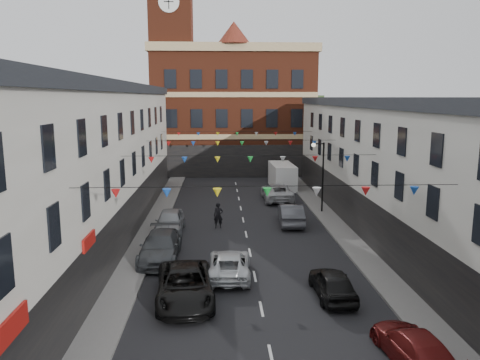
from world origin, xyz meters
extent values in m
plane|color=black|center=(0.00, 0.00, 0.00)|extent=(160.00, 160.00, 0.00)
cube|color=#605E5B|center=(-6.90, 2.00, 0.07)|extent=(1.80, 64.00, 0.15)
cube|color=#605E5B|center=(6.90, 2.00, 0.07)|extent=(1.80, 64.00, 0.15)
cube|color=beige|center=(-11.80, 1.00, 5.00)|extent=(8.00, 56.00, 10.00)
cube|color=black|center=(-11.80, 1.00, 10.35)|extent=(8.40, 56.00, 0.70)
cube|color=black|center=(-7.75, 1.00, 1.60)|extent=(0.12, 56.00, 3.20)
cube|color=beige|center=(11.80, 1.00, 4.50)|extent=(8.00, 56.00, 9.00)
cube|color=black|center=(11.80, 1.00, 9.35)|extent=(8.40, 56.00, 0.70)
cube|color=black|center=(7.75, 1.00, 1.60)|extent=(0.12, 56.00, 3.20)
cube|color=maroon|center=(0.00, 38.00, 7.50)|extent=(20.00, 12.00, 15.00)
cube|color=tan|center=(0.00, 38.00, 15.50)|extent=(20.60, 12.60, 1.00)
cone|color=maroon|center=(0.00, 33.00, 17.20)|extent=(4.00, 4.00, 2.60)
cube|color=maroon|center=(-7.50, 35.00, 12.00)|extent=(5.00, 5.00, 24.00)
cylinder|color=white|center=(-7.50, 32.45, 20.50)|extent=(2.40, 0.12, 2.40)
cube|color=#305326|center=(-4.00, 62.00, 5.00)|extent=(40.00, 14.00, 10.00)
cylinder|color=black|center=(6.80, 14.00, 3.00)|extent=(0.14, 0.14, 6.00)
cylinder|color=black|center=(6.40, 14.00, 5.90)|extent=(0.90, 0.10, 0.10)
sphere|color=beige|center=(5.95, 14.00, 5.80)|extent=(0.36, 0.36, 0.36)
imported|color=black|center=(-3.60, -2.97, 0.80)|extent=(3.12, 5.97, 1.61)
imported|color=#43474B|center=(-5.50, 2.97, 0.81)|extent=(2.32, 5.60, 1.62)
imported|color=#919499|center=(-5.50, 8.82, 0.83)|extent=(1.98, 4.87, 1.65)
imported|color=maroon|center=(5.19, -8.72, 0.66)|extent=(2.28, 4.68, 1.31)
imported|color=black|center=(3.60, -2.85, 0.72)|extent=(1.78, 4.26, 1.44)
imported|color=#494A50|center=(3.60, 10.56, 0.81)|extent=(1.96, 4.99, 1.62)
imported|color=#BBBCC0|center=(3.60, 19.11, 0.81)|extent=(2.77, 5.86, 1.62)
imported|color=silver|center=(-1.39, 0.14, 0.68)|extent=(2.48, 5.01, 1.37)
cube|color=white|center=(4.93, 25.23, 1.31)|extent=(2.44, 5.98, 2.62)
imported|color=black|center=(-1.98, 9.77, 0.97)|extent=(0.71, 0.47, 1.94)
camera|label=1|loc=(-1.94, -24.26, 9.71)|focal=35.00mm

